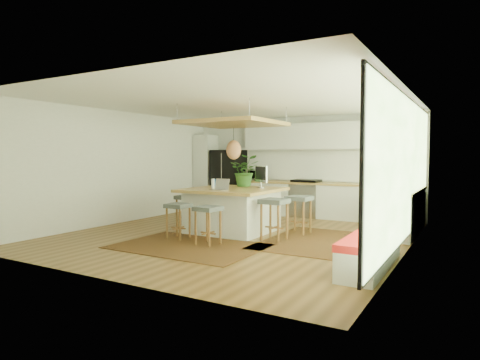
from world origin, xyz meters
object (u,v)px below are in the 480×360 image
Objects in this scene: fridge at (229,180)px; stool_near_left at (178,221)px; stool_right_back at (299,217)px; stool_left_side at (187,212)px; island at (233,210)px; microwave at (255,173)px; laptop at (219,184)px; stool_near_right at (208,226)px; island_plant at (245,174)px; monitor at (261,176)px; stool_right_front at (274,222)px.

stool_near_left is at bearing -68.95° from fridge.
stool_left_side is at bearing -166.84° from stool_right_back.
island is 1.32m from stool_near_left.
laptop is at bearing -65.61° from microwave.
fridge reaches higher than stool_near_right.
island is 2.66× the size of stool_near_left.
microwave reaches higher than island.
island_plant is at bearing -59.13° from microwave.
stool_right_back is 1.51× the size of monitor.
stool_left_side is (-2.30, 0.30, 0.00)m from stool_right_front.
stool_near_right is at bearing -79.93° from island_plant.
stool_near_left is 0.98× the size of stool_near_right.
stool_near_right is 1.36× the size of monitor.
stool_left_side is 1.88m from monitor.
stool_near_right is at bearing -11.53° from stool_near_left.
laptop is at bearing -142.88° from stool_right_back.
fridge is 3.47m from island.
stool_near_left is at bearing 168.47° from stool_near_right.
stool_right_back is at bearing 19.65° from island.
stool_right_back is at bearing 61.05° from stool_near_right.
island_plant is at bearing 76.19° from stool_near_left.
stool_left_side is 1.40m from laptop.
stool_left_side reaches higher than stool_near_right.
stool_near_right is at bearing -118.95° from stool_right_back.
island is 2.52× the size of stool_left_side.
stool_right_back is 1.10× the size of island_plant.
monitor is 0.56m from island_plant.
island_plant is at bearing 95.05° from island.
stool_right_front is 1.37m from laptop.
stool_near_left is 1.98× the size of laptop.
microwave is at bearing 2.29° from fridge.
stool_right_back is at bearing 42.51° from stool_near_left.
laptop reaches higher than stool_left_side.
island_plant reaches higher than monitor.
microwave is (-0.48, 4.09, 0.77)m from stool_near_left.
fridge is 3.41m from monitor.
fridge is at bearing 168.95° from monitor.
microwave is (0.15, 2.98, 0.77)m from stool_left_side.
fridge is at bearing 117.00° from stool_near_right.
stool_right_front is 1.53× the size of monitor.
stool_near_left is 2.08m from monitor.
stool_left_side is at bearing 119.39° from stool_near_left.
microwave is at bearing 87.16° from stool_left_side.
stool_near_right is at bearing -41.55° from stool_left_side.
stool_right_back is 1.81m from laptop.
stool_near_left is 1.33× the size of monitor.
stool_right_front is at bearing -19.03° from island.
monitor is 0.88× the size of microwave.
island_plant is (1.82, -2.25, 0.28)m from fridge.
fridge reaches higher than stool_near_left.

